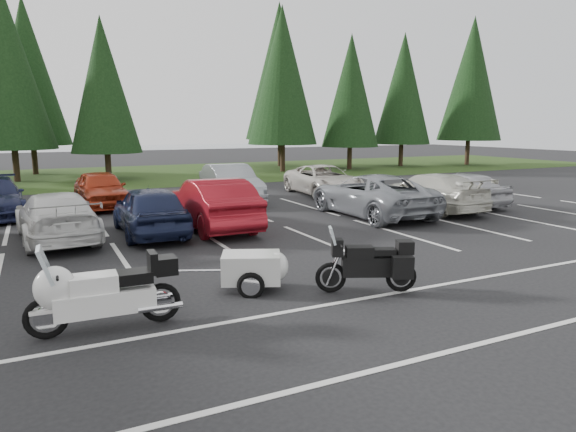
{
  "coord_description": "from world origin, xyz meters",
  "views": [
    {
      "loc": [
        -3.94,
        -11.26,
        3.25
      ],
      "look_at": [
        1.34,
        -0.5,
        1.14
      ],
      "focal_mm": 32.0,
      "sensor_mm": 36.0,
      "label": 1
    }
  ],
  "objects_px": {
    "car_far_3": "(231,183)",
    "adventure_motorcycle": "(366,259)",
    "car_near_3": "(57,217)",
    "car_near_6": "(371,195)",
    "car_near_8": "(460,188)",
    "touring_motorcycle": "(104,286)",
    "car_near_4": "(150,210)",
    "car_far_2": "(101,189)",
    "car_far_4": "(324,180)",
    "car_near_5": "(213,204)",
    "car_near_7": "(429,192)",
    "cargo_trailer": "(251,272)"
  },
  "relations": [
    {
      "from": "car_near_6",
      "to": "car_far_2",
      "type": "bearing_deg",
      "value": -36.57
    },
    {
      "from": "car_near_3",
      "to": "cargo_trailer",
      "type": "bearing_deg",
      "value": 112.04
    },
    {
      "from": "car_near_6",
      "to": "car_far_3",
      "type": "xyz_separation_m",
      "value": [
        -3.43,
        5.56,
        0.03
      ]
    },
    {
      "from": "car_near_5",
      "to": "car_near_8",
      "type": "height_order",
      "value": "car_near_5"
    },
    {
      "from": "car_near_6",
      "to": "car_far_3",
      "type": "distance_m",
      "value": 6.53
    },
    {
      "from": "car_near_5",
      "to": "car_near_7",
      "type": "height_order",
      "value": "car_near_5"
    },
    {
      "from": "car_near_6",
      "to": "car_near_8",
      "type": "xyz_separation_m",
      "value": [
        4.69,
        0.38,
        -0.05
      ]
    },
    {
      "from": "car_far_3",
      "to": "touring_motorcycle",
      "type": "relative_size",
      "value": 1.83
    },
    {
      "from": "touring_motorcycle",
      "to": "cargo_trailer",
      "type": "xyz_separation_m",
      "value": [
        2.86,
        0.86,
        -0.35
      ]
    },
    {
      "from": "car_near_4",
      "to": "car_far_3",
      "type": "xyz_separation_m",
      "value": [
        4.51,
        5.4,
        0.04
      ]
    },
    {
      "from": "car_near_7",
      "to": "car_far_4",
      "type": "bearing_deg",
      "value": -78.01
    },
    {
      "from": "car_near_4",
      "to": "touring_motorcycle",
      "type": "bearing_deg",
      "value": 74.22
    },
    {
      "from": "car_near_6",
      "to": "car_near_7",
      "type": "relative_size",
      "value": 1.1
    },
    {
      "from": "car_near_8",
      "to": "touring_motorcycle",
      "type": "bearing_deg",
      "value": 24.86
    },
    {
      "from": "car_near_8",
      "to": "car_near_4",
      "type": "bearing_deg",
      "value": -0.64
    },
    {
      "from": "car_far_3",
      "to": "adventure_motorcycle",
      "type": "height_order",
      "value": "car_far_3"
    },
    {
      "from": "car_near_4",
      "to": "car_near_5",
      "type": "relative_size",
      "value": 0.9
    },
    {
      "from": "car_near_5",
      "to": "car_far_2",
      "type": "relative_size",
      "value": 1.13
    },
    {
      "from": "touring_motorcycle",
      "to": "adventure_motorcycle",
      "type": "xyz_separation_m",
      "value": [
        4.85,
        -0.25,
        -0.06
      ]
    },
    {
      "from": "car_near_8",
      "to": "car_far_3",
      "type": "xyz_separation_m",
      "value": [
        -8.12,
        5.18,
        0.08
      ]
    },
    {
      "from": "car_near_4",
      "to": "car_far_4",
      "type": "xyz_separation_m",
      "value": [
        9.24,
        5.57,
        -0.05
      ]
    },
    {
      "from": "car_near_3",
      "to": "car_far_3",
      "type": "distance_m",
      "value": 8.69
    },
    {
      "from": "car_near_8",
      "to": "car_far_2",
      "type": "xyz_separation_m",
      "value": [
        -13.33,
        6.07,
        0.02
      ]
    },
    {
      "from": "car_far_2",
      "to": "car_far_4",
      "type": "distance_m",
      "value": 9.97
    },
    {
      "from": "touring_motorcycle",
      "to": "car_near_7",
      "type": "bearing_deg",
      "value": 30.48
    },
    {
      "from": "car_near_3",
      "to": "touring_motorcycle",
      "type": "xyz_separation_m",
      "value": [
        0.42,
        -7.48,
        0.03
      ]
    },
    {
      "from": "car_far_3",
      "to": "car_near_3",
      "type": "bearing_deg",
      "value": -140.89
    },
    {
      "from": "car_near_4",
      "to": "car_far_4",
      "type": "relative_size",
      "value": 0.87
    },
    {
      "from": "car_near_6",
      "to": "car_near_7",
      "type": "height_order",
      "value": "car_near_6"
    },
    {
      "from": "car_near_5",
      "to": "car_near_8",
      "type": "relative_size",
      "value": 1.16
    },
    {
      "from": "car_near_3",
      "to": "car_near_6",
      "type": "bearing_deg",
      "value": 172.93
    },
    {
      "from": "touring_motorcycle",
      "to": "car_near_3",
      "type": "bearing_deg",
      "value": 95.14
    },
    {
      "from": "car_near_8",
      "to": "cargo_trailer",
      "type": "relative_size",
      "value": 2.53
    },
    {
      "from": "car_near_3",
      "to": "car_near_6",
      "type": "xyz_separation_m",
      "value": [
        10.49,
        -0.5,
        0.06
      ]
    },
    {
      "from": "car_near_6",
      "to": "car_near_5",
      "type": "bearing_deg",
      "value": -2.34
    },
    {
      "from": "car_near_5",
      "to": "touring_motorcycle",
      "type": "distance_m",
      "value": 8.35
    },
    {
      "from": "car_near_5",
      "to": "car_far_2",
      "type": "height_order",
      "value": "car_near_5"
    },
    {
      "from": "car_near_7",
      "to": "car_far_4",
      "type": "relative_size",
      "value": 0.99
    },
    {
      "from": "car_near_6",
      "to": "adventure_motorcycle",
      "type": "xyz_separation_m",
      "value": [
        -5.23,
        -7.23,
        -0.09
      ]
    },
    {
      "from": "car_near_4",
      "to": "car_far_2",
      "type": "bearing_deg",
      "value": -82.72
    },
    {
      "from": "adventure_motorcycle",
      "to": "car_near_6",
      "type": "bearing_deg",
      "value": 78.46
    },
    {
      "from": "car_near_3",
      "to": "car_near_7",
      "type": "bearing_deg",
      "value": 173.28
    },
    {
      "from": "car_near_5",
      "to": "car_far_2",
      "type": "bearing_deg",
      "value": -65.6
    },
    {
      "from": "car_near_8",
      "to": "car_far_3",
      "type": "height_order",
      "value": "car_far_3"
    },
    {
      "from": "car_near_4",
      "to": "car_far_3",
      "type": "distance_m",
      "value": 7.03
    },
    {
      "from": "car_far_2",
      "to": "car_far_3",
      "type": "bearing_deg",
      "value": -13.16
    },
    {
      "from": "car_near_4",
      "to": "car_far_3",
      "type": "bearing_deg",
      "value": -128.95
    },
    {
      "from": "car_near_5",
      "to": "adventure_motorcycle",
      "type": "height_order",
      "value": "car_near_5"
    },
    {
      "from": "car_near_7",
      "to": "car_near_8",
      "type": "relative_size",
      "value": 1.19
    },
    {
      "from": "car_near_4",
      "to": "touring_motorcycle",
      "type": "relative_size",
      "value": 1.67
    }
  ]
}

